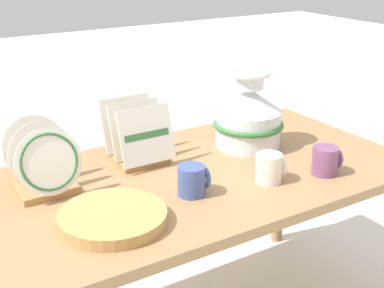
# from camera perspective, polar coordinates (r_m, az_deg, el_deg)

# --- Properties ---
(display_table) EXTENTS (1.55, 0.81, 0.67)m
(display_table) POSITION_cam_1_polar(r_m,az_deg,el_deg) (1.86, 0.00, -5.17)
(display_table) COLOR #9E754C
(display_table) RESTS_ON ground_plane
(ceramic_vase) EXTENTS (0.27, 0.27, 0.30)m
(ceramic_vase) POSITION_cam_1_polar(r_m,az_deg,el_deg) (2.04, 6.07, 3.02)
(ceramic_vase) COLOR silver
(ceramic_vase) RESTS_ON display_table
(dish_rack_round_plates) EXTENTS (0.21, 0.21, 0.23)m
(dish_rack_round_plates) POSITION_cam_1_polar(r_m,az_deg,el_deg) (1.73, -15.50, -2.41)
(dish_rack_round_plates) COLOR tan
(dish_rack_round_plates) RESTS_ON display_table
(dish_rack_square_plates) EXTENTS (0.20, 0.21, 0.22)m
(dish_rack_square_plates) POSITION_cam_1_polar(r_m,az_deg,el_deg) (1.92, -5.85, 0.21)
(dish_rack_square_plates) COLOR tan
(dish_rack_square_plates) RESTS_ON display_table
(wicker_charger_stack) EXTENTS (0.31, 0.31, 0.04)m
(wicker_charger_stack) POSITION_cam_1_polar(r_m,az_deg,el_deg) (1.54, -8.46, -7.76)
(wicker_charger_stack) COLOR tan
(wicker_charger_stack) RESTS_ON display_table
(mug_cobalt_glaze) EXTENTS (0.10, 0.09, 0.10)m
(mug_cobalt_glaze) POSITION_cam_1_polar(r_m,az_deg,el_deg) (1.67, 0.08, -3.87)
(mug_cobalt_glaze) COLOR #42569E
(mug_cobalt_glaze) RESTS_ON display_table
(mug_cream_glaze) EXTENTS (0.10, 0.09, 0.10)m
(mug_cream_glaze) POSITION_cam_1_polar(r_m,az_deg,el_deg) (1.78, 8.31, -2.51)
(mug_cream_glaze) COLOR silver
(mug_cream_glaze) RESTS_ON display_table
(mug_plum_glaze) EXTENTS (0.10, 0.09, 0.10)m
(mug_plum_glaze) POSITION_cam_1_polar(r_m,az_deg,el_deg) (1.87, 14.10, -1.69)
(mug_plum_glaze) COLOR #7A4770
(mug_plum_glaze) RESTS_ON display_table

